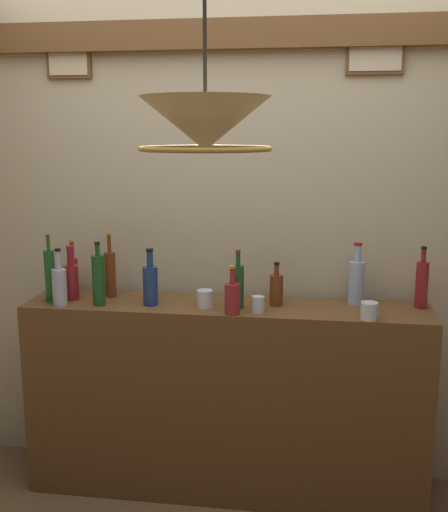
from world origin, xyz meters
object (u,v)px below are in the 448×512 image
at_px(liquor_bottle_whiskey, 238,285).
at_px(glass_tumbler_rocks, 258,304).
at_px(liquor_bottle_vermouth, 110,273).
at_px(glass_tumbler_shot, 205,299).
at_px(liquor_bottle_vodka, 99,279).
at_px(pendant_lamp, 205,126).
at_px(liquor_bottle_amaro, 422,283).
at_px(glass_tumbler_highball, 369,311).
at_px(liquor_bottle_mezcal, 232,297).
at_px(liquor_bottle_rye, 73,273).
at_px(liquor_bottle_brandy, 50,275).
at_px(liquor_bottle_tequila, 276,289).
at_px(liquor_bottle_port, 150,284).
at_px(liquor_bottle_bourbon, 356,280).
at_px(liquor_bottle_rum, 71,280).
at_px(liquor_bottle_gin, 59,285).

relative_size(liquor_bottle_whiskey, glass_tumbler_rocks, 3.63).
height_order(liquor_bottle_vermouth, glass_tumbler_shot, liquor_bottle_vermouth).
relative_size(liquor_bottle_vodka, glass_tumbler_shot, 3.74).
relative_size(glass_tumbler_rocks, pendant_lamp, 0.17).
distance_m(liquor_bottle_amaro, glass_tumbler_shot, 1.03).
bearing_deg(glass_tumbler_highball, pendant_lamp, -126.25).
height_order(liquor_bottle_vermouth, pendant_lamp, pendant_lamp).
distance_m(liquor_bottle_mezcal, pendant_lamp, 1.11).
bearing_deg(pendant_lamp, glass_tumbler_highball, 53.75).
bearing_deg(glass_tumbler_shot, liquor_bottle_rye, 166.76).
xyz_separation_m(liquor_bottle_mezcal, pendant_lamp, (0.02, -0.81, 0.76)).
bearing_deg(liquor_bottle_rye, glass_tumbler_rocks, -12.79).
xyz_separation_m(liquor_bottle_amaro, liquor_bottle_brandy, (-1.78, -0.15, 0.01)).
height_order(liquor_bottle_tequila, glass_tumbler_highball, liquor_bottle_tequila).
bearing_deg(glass_tumbler_shot, pendant_lamp, -79.57).
bearing_deg(liquor_bottle_port, glass_tumbler_rocks, -5.85).
height_order(liquor_bottle_tequila, liquor_bottle_vermouth, liquor_bottle_vermouth).
bearing_deg(liquor_bottle_bourbon, pendant_lamp, -117.36).
height_order(liquor_bottle_bourbon, liquor_bottle_whiskey, liquor_bottle_bourbon).
relative_size(liquor_bottle_whiskey, glass_tumbler_shot, 3.39).
bearing_deg(glass_tumbler_rocks, glass_tumbler_highball, -4.22).
relative_size(liquor_bottle_rum, liquor_bottle_whiskey, 0.97).
relative_size(liquor_bottle_bourbon, liquor_bottle_amaro, 1.02).
relative_size(liquor_bottle_mezcal, glass_tumbler_highball, 2.88).
relative_size(liquor_bottle_gin, glass_tumbler_rocks, 3.60).
bearing_deg(liquor_bottle_vermouth, liquor_bottle_tequila, -2.77).
bearing_deg(liquor_bottle_amaro, liquor_bottle_brandy, -175.31).
bearing_deg(liquor_bottle_port, liquor_bottle_gin, -170.69).
distance_m(liquor_bottle_mezcal, liquor_bottle_vermouth, 0.69).
bearing_deg(liquor_bottle_whiskey, glass_tumbler_highball, -9.37).
bearing_deg(liquor_bottle_tequila, liquor_bottle_port, -172.50).
distance_m(liquor_bottle_bourbon, liquor_bottle_rum, 1.40).
height_order(liquor_bottle_rum, pendant_lamp, pendant_lamp).
bearing_deg(glass_tumbler_rocks, glass_tumbler_shot, 168.48).
xyz_separation_m(liquor_bottle_tequila, pendant_lamp, (-0.17, -0.98, 0.76)).
bearing_deg(liquor_bottle_brandy, glass_tumbler_shot, 0.67).
xyz_separation_m(liquor_bottle_bourbon, glass_tumbler_shot, (-0.72, -0.16, -0.08)).
distance_m(liquor_bottle_port, glass_tumbler_highball, 1.03).
relative_size(liquor_bottle_rye, glass_tumbler_shot, 3.38).
relative_size(liquor_bottle_rum, liquor_bottle_port, 0.99).
xyz_separation_m(liquor_bottle_gin, liquor_bottle_rye, (-0.03, 0.24, 0.01)).
xyz_separation_m(liquor_bottle_rum, liquor_bottle_brandy, (-0.09, -0.05, 0.03)).
distance_m(liquor_bottle_mezcal, glass_tumbler_highball, 0.62).
bearing_deg(glass_tumbler_shot, liquor_bottle_whiskey, 3.52).
xyz_separation_m(liquor_bottle_brandy, liquor_bottle_vermouth, (0.26, 0.13, -0.01)).
relative_size(liquor_bottle_vodka, liquor_bottle_whiskey, 1.10).
distance_m(liquor_bottle_port, glass_tumbler_rocks, 0.53).
xyz_separation_m(liquor_bottle_tequila, glass_tumbler_shot, (-0.33, -0.08, -0.04)).
distance_m(liquor_bottle_gin, glass_tumbler_shot, 0.70).
bearing_deg(glass_tumbler_shot, liquor_bottle_rum, 176.54).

